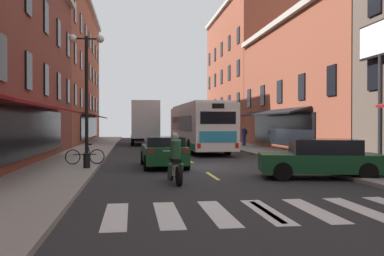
# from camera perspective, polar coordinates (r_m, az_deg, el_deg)

# --- Properties ---
(ground_plane) EXTENTS (34.80, 80.00, 0.10)m
(ground_plane) POSITION_cam_1_polar(r_m,az_deg,el_deg) (19.53, 0.82, -5.29)
(ground_plane) COLOR #28282B
(lane_centre_dashes) EXTENTS (0.14, 73.90, 0.01)m
(lane_centre_dashes) POSITION_cam_1_polar(r_m,az_deg,el_deg) (19.28, 0.94, -5.20)
(lane_centre_dashes) COLOR #DBCC4C
(lane_centre_dashes) RESTS_ON ground
(crosswalk_near) EXTENTS (7.10, 2.80, 0.01)m
(crosswalk_near) POSITION_cam_1_polar(r_m,az_deg,el_deg) (9.86, 9.84, -10.83)
(crosswalk_near) COLOR silver
(crosswalk_near) RESTS_ON ground
(sidewalk_left) EXTENTS (3.00, 80.00, 0.14)m
(sidewalk_left) POSITION_cam_1_polar(r_m,az_deg,el_deg) (19.52, -16.63, -4.96)
(sidewalk_left) COLOR gray
(sidewalk_left) RESTS_ON ground
(sidewalk_right) EXTENTS (3.00, 80.00, 0.14)m
(sidewalk_right) POSITION_cam_1_polar(r_m,az_deg,el_deg) (21.22, 16.82, -4.51)
(sidewalk_right) COLOR gray
(sidewalk_right) RESTS_ON ground
(billboard_sign) EXTENTS (0.40, 3.09, 6.03)m
(billboard_sign) POSITION_cam_1_polar(r_m,az_deg,el_deg) (19.29, 23.72, 8.89)
(billboard_sign) COLOR black
(billboard_sign) RESTS_ON sidewalk_right
(transit_bus) EXTENTS (2.88, 12.31, 3.30)m
(transit_bus) POSITION_cam_1_polar(r_m,az_deg,el_deg) (30.20, 0.89, 0.19)
(transit_bus) COLOR white
(transit_bus) RESTS_ON ground
(box_truck) EXTENTS (2.50, 8.04, 3.90)m
(box_truck) POSITION_cam_1_polar(r_m,az_deg,el_deg) (39.75, -6.29, 0.71)
(box_truck) COLOR black
(box_truck) RESTS_ON ground
(sedan_near) EXTENTS (2.05, 4.69, 1.40)m
(sedan_near) POSITION_cam_1_polar(r_m,az_deg,el_deg) (49.00, -6.44, -0.84)
(sedan_near) COLOR silver
(sedan_near) RESTS_ON ground
(sedan_mid) EXTENTS (1.99, 4.29, 1.37)m
(sedan_mid) POSITION_cam_1_polar(r_m,az_deg,el_deg) (19.28, -3.79, -3.11)
(sedan_mid) COLOR #144723
(sedan_mid) RESTS_ON ground
(sedan_far) EXTENTS (4.51, 2.70, 1.39)m
(sedan_far) POSITION_cam_1_polar(r_m,az_deg,el_deg) (16.01, 16.72, -3.89)
(sedan_far) COLOR #144723
(sedan_far) RESTS_ON ground
(motorcycle_rider) EXTENTS (0.63, 2.07, 1.66)m
(motorcycle_rider) POSITION_cam_1_polar(r_m,az_deg,el_deg) (14.13, -2.29, -4.46)
(motorcycle_rider) COLOR black
(motorcycle_rider) RESTS_ON ground
(bicycle_near) EXTENTS (1.71, 0.48, 0.91)m
(bicycle_near) POSITION_cam_1_polar(r_m,az_deg,el_deg) (19.76, -14.00, -3.63)
(bicycle_near) COLOR black
(bicycle_near) RESTS_ON sidewalk_left
(pedestrian_near) EXTENTS (0.50, 0.50, 1.61)m
(pedestrian_near) POSITION_cam_1_polar(r_m,az_deg,el_deg) (35.37, 6.92, -0.96)
(pedestrian_near) COLOR navy
(pedestrian_near) RESTS_ON sidewalk_right
(pedestrian_mid) EXTENTS (0.36, 0.36, 1.64)m
(pedestrian_mid) POSITION_cam_1_polar(r_m,az_deg,el_deg) (33.97, 5.79, -1.04)
(pedestrian_mid) COLOR black
(pedestrian_mid) RESTS_ON sidewalk_right
(street_lamp_twin) EXTENTS (1.42, 0.32, 5.42)m
(street_lamp_twin) POSITION_cam_1_polar(r_m,az_deg,el_deg) (18.02, -13.81, 4.36)
(street_lamp_twin) COLOR black
(street_lamp_twin) RESTS_ON sidewalk_left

